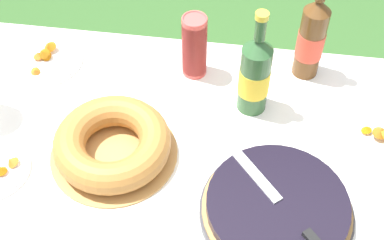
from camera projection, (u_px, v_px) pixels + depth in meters
The scene contains 9 objects.
garden_table at pixel (197, 178), 1.44m from camera, with size 1.48×0.92×0.71m.
tablecloth at pixel (197, 165), 1.40m from camera, with size 1.49×0.93×0.10m.
berry_tart at pixel (277, 209), 1.26m from camera, with size 0.37×0.37×0.06m.
serving_knife at pixel (287, 210), 1.22m from camera, with size 0.26×0.30×0.01m.
bundt_cake at pixel (112, 144), 1.37m from camera, with size 0.33×0.33×0.09m.
cup_stack at pixel (194, 46), 1.52m from camera, with size 0.07×0.07×0.20m.
cider_bottle_green at pixel (255, 75), 1.42m from camera, with size 0.08×0.08×0.33m.
cider_bottle_amber at pixel (311, 38), 1.50m from camera, with size 0.08×0.08×0.34m.
snack_plate_far at pixel (45, 59), 1.62m from camera, with size 0.23×0.23×0.06m.
Camera 1 is at (0.10, -0.81, 1.84)m, focal length 50.00 mm.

